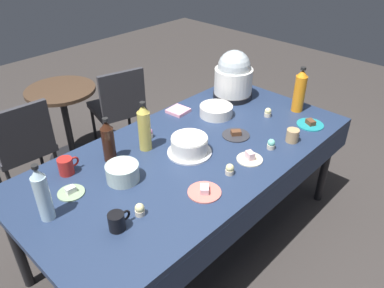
{
  "coord_description": "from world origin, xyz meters",
  "views": [
    {
      "loc": [
        -1.43,
        -1.35,
        2.05
      ],
      "look_at": [
        0.0,
        0.0,
        0.8
      ],
      "focal_mm": 35.06,
      "sensor_mm": 36.0,
      "label": 1
    }
  ],
  "objects_px": {
    "glass_salad_bowl": "(123,172)",
    "cupcake_cocoa": "(149,133)",
    "slow_cooker": "(234,76)",
    "soda_bottle_orange_juice": "(300,91)",
    "dessert_plate_cream": "(250,158)",
    "potluck_table": "(192,159)",
    "dessert_plate_charcoal": "(236,134)",
    "cupcake_vanilla": "(271,144)",
    "coffee_mug_black": "(117,221)",
    "dessert_plate_sage": "(71,192)",
    "maroon_chair_right": "(119,104)",
    "dessert_plate_teal": "(310,124)",
    "round_cafe_table": "(65,112)",
    "coffee_mug_tan": "(293,135)",
    "cupcake_rose": "(268,112)",
    "maroon_chair_left": "(22,143)",
    "soda_bottle_water": "(42,194)",
    "coffee_mug_red": "(66,166)",
    "cupcake_berry": "(230,169)",
    "ceramic_snack_bowl": "(216,111)",
    "cupcake_mint": "(140,210)",
    "soda_bottle_cola": "(108,141)",
    "frosted_layer_cake": "(189,146)",
    "dessert_plate_coral": "(204,191)",
    "soda_bottle_ginger_ale": "(144,128)"
  },
  "relations": [
    {
      "from": "ceramic_snack_bowl",
      "to": "maroon_chair_left",
      "type": "bearing_deg",
      "value": 132.72
    },
    {
      "from": "frosted_layer_cake",
      "to": "dessert_plate_teal",
      "type": "relative_size",
      "value": 1.49
    },
    {
      "from": "cupcake_mint",
      "to": "cupcake_rose",
      "type": "relative_size",
      "value": 1.0
    },
    {
      "from": "potluck_table",
      "to": "dessert_plate_charcoal",
      "type": "bearing_deg",
      "value": -14.5
    },
    {
      "from": "cupcake_mint",
      "to": "soda_bottle_orange_juice",
      "type": "distance_m",
      "value": 1.55
    },
    {
      "from": "ceramic_snack_bowl",
      "to": "soda_bottle_ginger_ale",
      "type": "relative_size",
      "value": 0.74
    },
    {
      "from": "ceramic_snack_bowl",
      "to": "dessert_plate_teal",
      "type": "xyz_separation_m",
      "value": [
        0.35,
        -0.57,
        -0.03
      ]
    },
    {
      "from": "slow_cooker",
      "to": "soda_bottle_water",
      "type": "distance_m",
      "value": 1.73
    },
    {
      "from": "dessert_plate_sage",
      "to": "soda_bottle_orange_juice",
      "type": "bearing_deg",
      "value": -12.52
    },
    {
      "from": "dessert_plate_sage",
      "to": "maroon_chair_right",
      "type": "relative_size",
      "value": 0.17
    },
    {
      "from": "soda_bottle_ginger_ale",
      "to": "dessert_plate_cream",
      "type": "bearing_deg",
      "value": -57.67
    },
    {
      "from": "cupcake_vanilla",
      "to": "coffee_mug_black",
      "type": "bearing_deg",
      "value": 172.83
    },
    {
      "from": "potluck_table",
      "to": "coffee_mug_tan",
      "type": "xyz_separation_m",
      "value": [
        0.54,
        -0.4,
        0.11
      ]
    },
    {
      "from": "cupcake_vanilla",
      "to": "dessert_plate_cream",
      "type": "bearing_deg",
      "value": 173.5
    },
    {
      "from": "cupcake_vanilla",
      "to": "cupcake_mint",
      "type": "bearing_deg",
      "value": 172.0
    },
    {
      "from": "potluck_table",
      "to": "cupcake_rose",
      "type": "relative_size",
      "value": 32.59
    },
    {
      "from": "cupcake_berry",
      "to": "coffee_mug_red",
      "type": "xyz_separation_m",
      "value": [
        -0.64,
        0.68,
        0.02
      ]
    },
    {
      "from": "coffee_mug_red",
      "to": "maroon_chair_right",
      "type": "relative_size",
      "value": 0.15
    },
    {
      "from": "dessert_plate_cream",
      "to": "cupcake_cocoa",
      "type": "bearing_deg",
      "value": 111.05
    },
    {
      "from": "coffee_mug_red",
      "to": "cupcake_berry",
      "type": "bearing_deg",
      "value": -46.96
    },
    {
      "from": "cupcake_rose",
      "to": "maroon_chair_left",
      "type": "xyz_separation_m",
      "value": [
        -1.27,
        1.39,
        -0.29
      ]
    },
    {
      "from": "slow_cooker",
      "to": "soda_bottle_orange_juice",
      "type": "xyz_separation_m",
      "value": [
        0.15,
        -0.49,
        -0.02
      ]
    },
    {
      "from": "glass_salad_bowl",
      "to": "maroon_chair_left",
      "type": "distance_m",
      "value": 1.26
    },
    {
      "from": "maroon_chair_left",
      "to": "dessert_plate_coral",
      "type": "bearing_deg",
      "value": -79.42
    },
    {
      "from": "maroon_chair_left",
      "to": "soda_bottle_water",
      "type": "bearing_deg",
      "value": -107.07
    },
    {
      "from": "soda_bottle_orange_juice",
      "to": "soda_bottle_water",
      "type": "height_order",
      "value": "soda_bottle_orange_juice"
    },
    {
      "from": "dessert_plate_charcoal",
      "to": "cupcake_rose",
      "type": "xyz_separation_m",
      "value": [
        0.38,
        0.0,
        0.02
      ]
    },
    {
      "from": "slow_cooker",
      "to": "soda_bottle_orange_juice",
      "type": "bearing_deg",
      "value": -72.85
    },
    {
      "from": "dessert_plate_sage",
      "to": "maroon_chair_left",
      "type": "xyz_separation_m",
      "value": [
        0.19,
        1.12,
        -0.27
      ]
    },
    {
      "from": "cupcake_cocoa",
      "to": "soda_bottle_water",
      "type": "xyz_separation_m",
      "value": [
        -0.84,
        -0.21,
        0.12
      ]
    },
    {
      "from": "glass_salad_bowl",
      "to": "soda_bottle_water",
      "type": "xyz_separation_m",
      "value": [
        -0.44,
        0.02,
        0.1
      ]
    },
    {
      "from": "glass_salad_bowl",
      "to": "cupcake_cocoa",
      "type": "height_order",
      "value": "glass_salad_bowl"
    },
    {
      "from": "maroon_chair_right",
      "to": "cupcake_cocoa",
      "type": "bearing_deg",
      "value": -115.01
    },
    {
      "from": "frosted_layer_cake",
      "to": "round_cafe_table",
      "type": "relative_size",
      "value": 0.39
    },
    {
      "from": "glass_salad_bowl",
      "to": "round_cafe_table",
      "type": "xyz_separation_m",
      "value": [
        0.43,
        1.45,
        -0.3
      ]
    },
    {
      "from": "dessert_plate_sage",
      "to": "cupcake_vanilla",
      "type": "distance_m",
      "value": 1.23
    },
    {
      "from": "dessert_plate_coral",
      "to": "dessert_plate_cream",
      "type": "bearing_deg",
      "value": 0.99
    },
    {
      "from": "slow_cooker",
      "to": "dessert_plate_sage",
      "type": "distance_m",
      "value": 1.55
    },
    {
      "from": "dessert_plate_teal",
      "to": "coffee_mug_tan",
      "type": "height_order",
      "value": "coffee_mug_tan"
    },
    {
      "from": "soda_bottle_cola",
      "to": "frosted_layer_cake",
      "type": "bearing_deg",
      "value": -38.18
    },
    {
      "from": "dessert_plate_cream",
      "to": "dessert_plate_coral",
      "type": "distance_m",
      "value": 0.42
    },
    {
      "from": "round_cafe_table",
      "to": "cupcake_mint",
      "type": "bearing_deg",
      "value": -107.5
    },
    {
      "from": "dessert_plate_cream",
      "to": "soda_bottle_orange_juice",
      "type": "distance_m",
      "value": 0.8
    },
    {
      "from": "slow_cooker",
      "to": "dessert_plate_teal",
      "type": "height_order",
      "value": "slow_cooker"
    },
    {
      "from": "cupcake_vanilla",
      "to": "soda_bottle_water",
      "type": "height_order",
      "value": "soda_bottle_water"
    },
    {
      "from": "dessert_plate_teal",
      "to": "round_cafe_table",
      "type": "distance_m",
      "value": 2.1
    },
    {
      "from": "maroon_chair_right",
      "to": "glass_salad_bowl",
      "type": "bearing_deg",
      "value": -125.12
    },
    {
      "from": "dessert_plate_coral",
      "to": "coffee_mug_red",
      "type": "xyz_separation_m",
      "value": [
        -0.41,
        0.69,
        0.04
      ]
    },
    {
      "from": "dessert_plate_charcoal",
      "to": "coffee_mug_tan",
      "type": "xyz_separation_m",
      "value": [
        0.2,
        -0.31,
        0.03
      ]
    },
    {
      "from": "cupcake_vanilla",
      "to": "coffee_mug_black",
      "type": "distance_m",
      "value": 1.1
    }
  ]
}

